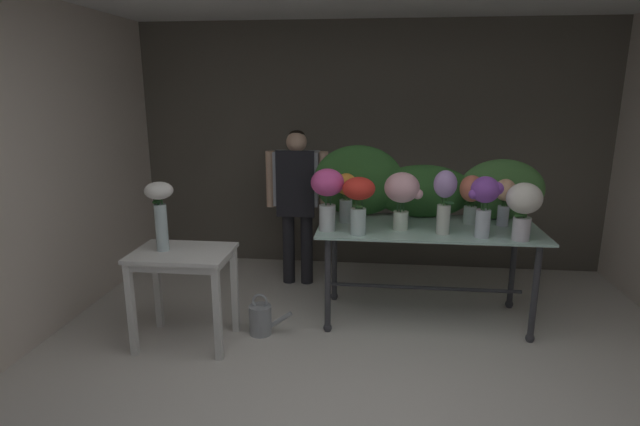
# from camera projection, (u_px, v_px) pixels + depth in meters

# --- Properties ---
(ground_plane) EXTENTS (7.23, 7.23, 0.00)m
(ground_plane) POSITION_uv_depth(u_px,v_px,m) (363.00, 327.00, 4.16)
(ground_plane) COLOR silver
(wall_back) EXTENTS (5.09, 0.12, 2.62)m
(wall_back) POSITION_uv_depth(u_px,v_px,m) (370.00, 147.00, 5.43)
(wall_back) COLOR #5B564C
(wall_back) RESTS_ON ground
(wall_left) EXTENTS (0.12, 3.41, 2.62)m
(wall_left) POSITION_uv_depth(u_px,v_px,m) (57.00, 166.00, 4.12)
(wall_left) COLOR beige
(wall_left) RESTS_ON ground
(display_table_glass) EXTENTS (1.79, 0.84, 0.83)m
(display_table_glass) POSITION_uv_depth(u_px,v_px,m) (427.00, 242.00, 4.15)
(display_table_glass) COLOR #ADD7C8
(display_table_glass) RESTS_ON ground
(side_table_white) EXTENTS (0.73, 0.53, 0.75)m
(side_table_white) POSITION_uv_depth(u_px,v_px,m) (183.00, 265.00, 3.77)
(side_table_white) COLOR white
(side_table_white) RESTS_ON ground
(florist) EXTENTS (0.61, 0.24, 1.54)m
(florist) POSITION_uv_depth(u_px,v_px,m) (297.00, 191.00, 4.89)
(florist) COLOR #232328
(florist) RESTS_ON ground
(foliage_backdrop) EXTENTS (1.98, 0.26, 0.63)m
(foliage_backdrop) POSITION_uv_depth(u_px,v_px,m) (420.00, 187.00, 4.34)
(foliage_backdrop) COLOR #2D6028
(foliage_backdrop) RESTS_ON display_table_glass
(vase_lilac_dahlias) EXTENTS (0.18, 0.18, 0.50)m
(vase_lilac_dahlias) POSITION_uv_depth(u_px,v_px,m) (445.00, 197.00, 3.84)
(vase_lilac_dahlias) COLOR silver
(vase_lilac_dahlias) RESTS_ON display_table_glass
(vase_violet_anemones) EXTENTS (0.26, 0.21, 0.47)m
(vase_violet_anemones) POSITION_uv_depth(u_px,v_px,m) (485.00, 199.00, 3.74)
(vase_violet_anemones) COLOR silver
(vase_violet_anemones) RESTS_ON display_table_glass
(vase_scarlet_roses) EXTENTS (0.25, 0.25, 0.45)m
(vase_scarlet_roses) POSITION_uv_depth(u_px,v_px,m) (359.00, 198.00, 3.81)
(vase_scarlet_roses) COLOR silver
(vase_scarlet_roses) RESTS_ON display_table_glass
(vase_blush_lilies) EXTENTS (0.30, 0.28, 0.46)m
(vase_blush_lilies) POSITION_uv_depth(u_px,v_px,m) (402.00, 192.00, 3.95)
(vase_blush_lilies) COLOR silver
(vase_blush_lilies) RESTS_ON display_table_glass
(vase_sunset_freesia) EXTENTS (0.18, 0.18, 0.42)m
(vase_sunset_freesia) POSITION_uv_depth(u_px,v_px,m) (346.00, 194.00, 4.19)
(vase_sunset_freesia) COLOR silver
(vase_sunset_freesia) RESTS_ON display_table_glass
(vase_ivory_peonies) EXTENTS (0.26, 0.26, 0.43)m
(vase_ivory_peonies) POSITION_uv_depth(u_px,v_px,m) (523.00, 205.00, 3.68)
(vase_ivory_peonies) COLOR silver
(vase_ivory_peonies) RESTS_ON display_table_glass
(vase_peach_stock) EXTENTS (0.17, 0.17, 0.39)m
(vase_peach_stock) POSITION_uv_depth(u_px,v_px,m) (505.00, 198.00, 4.08)
(vase_peach_stock) COLOR silver
(vase_peach_stock) RESTS_ON display_table_glass
(vase_coral_ranunculus) EXTENTS (0.23, 0.19, 0.41)m
(vase_coral_ranunculus) POSITION_uv_depth(u_px,v_px,m) (472.00, 194.00, 4.14)
(vase_coral_ranunculus) COLOR silver
(vase_coral_ranunculus) RESTS_ON display_table_glass
(vase_fuchsia_hydrangea) EXTENTS (0.26, 0.26, 0.50)m
(vase_fuchsia_hydrangea) POSITION_uv_depth(u_px,v_px,m) (327.00, 192.00, 3.92)
(vase_fuchsia_hydrangea) COLOR silver
(vase_fuchsia_hydrangea) RESTS_ON display_table_glass
(vase_white_roses_tall) EXTENTS (0.21, 0.21, 0.52)m
(vase_white_roses_tall) POSITION_uv_depth(u_px,v_px,m) (160.00, 207.00, 3.67)
(vase_white_roses_tall) COLOR silver
(vase_white_roses_tall) RESTS_ON side_table_white
(watering_can) EXTENTS (0.35, 0.18, 0.34)m
(watering_can) POSITION_uv_depth(u_px,v_px,m) (261.00, 319.00, 4.02)
(watering_can) COLOR #999EA3
(watering_can) RESTS_ON ground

